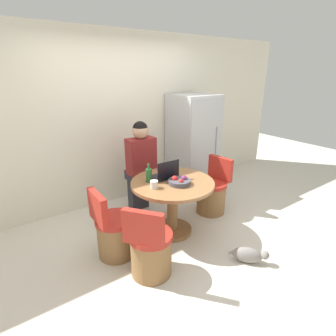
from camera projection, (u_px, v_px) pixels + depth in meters
The scene contains 13 objects.
ground_plane at pixel (179, 240), 3.33m from camera, with size 12.00×12.00×0.00m, color beige.
wall_back at pixel (120, 120), 4.08m from camera, with size 7.00×0.06×2.60m.
refrigerator at pixel (193, 144), 4.55m from camera, with size 0.70×0.72×1.67m.
dining_table at pixel (172, 197), 3.34m from camera, with size 1.05×1.05×0.73m.
chair_right_side at pixel (212, 194), 3.94m from camera, with size 0.47×0.45×0.83m.
chair_left_side at pixel (115, 233), 2.98m from camera, with size 0.45×0.45×0.83m.
chair_near_left_corner at pixel (150, 251), 2.69m from camera, with size 0.52×0.52×0.83m.
person_seated at pixel (140, 162), 3.80m from camera, with size 0.40×0.37×1.38m.
laptop at pixel (165, 174), 3.35m from camera, with size 0.32×0.25×0.25m.
fruit_bowl at pixel (179, 181), 3.19m from camera, with size 0.27×0.27×0.10m.
coffee_cup at pixel (154, 184), 3.07m from camera, with size 0.09×0.09×0.09m.
bottle at pixel (149, 175), 3.24m from camera, with size 0.07×0.07×0.23m.
cat at pixel (249, 255), 2.92m from camera, with size 0.33×0.36×0.18m.
Camera 1 is at (-1.71, -2.23, 2.02)m, focal length 28.00 mm.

